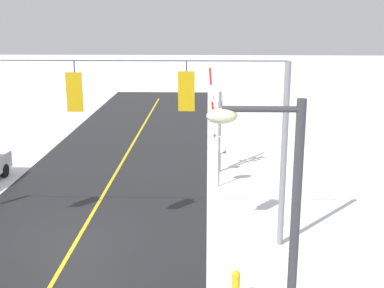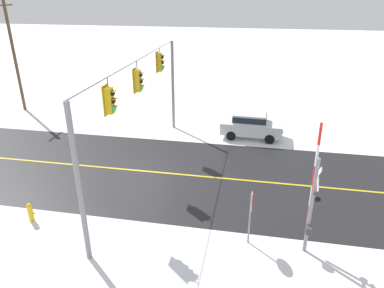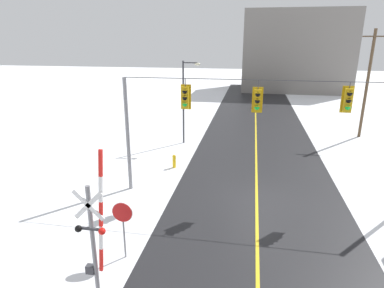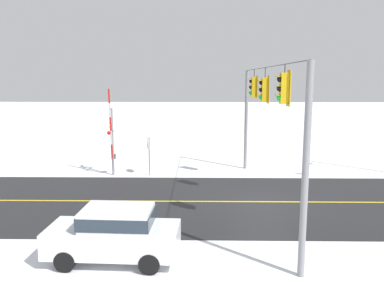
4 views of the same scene
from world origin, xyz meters
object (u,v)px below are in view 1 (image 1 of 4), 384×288
Objects in this scene: stop_sign at (219,150)px; railroad_crossing at (219,125)px; streetlamp_near at (279,268)px; fire_hydrant at (236,285)px.

railroad_crossing is at bearing -90.59° from stop_sign.
railroad_crossing is 17.17m from streetlamp_near.
railroad_crossing reaches higher than fire_hydrant.
stop_sign is 2.67× the size of fire_hydrant.
streetlamp_near reaches higher than railroad_crossing.
railroad_crossing is at bearing -88.20° from streetlamp_near.
railroad_crossing is (-0.02, -2.18, 0.63)m from stop_sign.
railroad_crossing is at bearing -88.72° from fire_hydrant.
stop_sign is 0.46× the size of railroad_crossing.
stop_sign is at bearing 89.41° from railroad_crossing.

